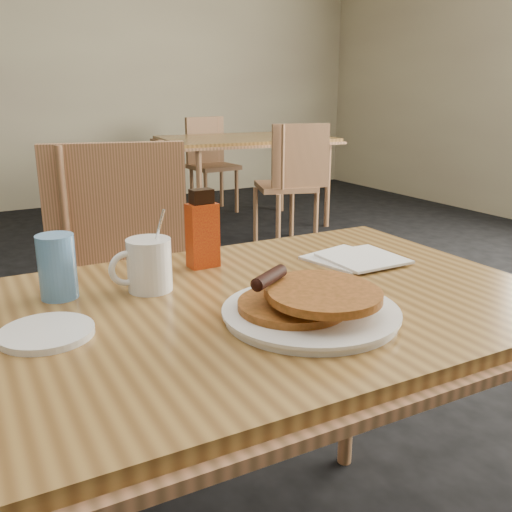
# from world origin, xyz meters

# --- Properties ---
(main_table) EXTENTS (1.21, 0.83, 0.75)m
(main_table) POSITION_xyz_m (0.04, 0.06, 0.71)
(main_table) COLOR olive
(main_table) RESTS_ON floor
(neighbor_table) EXTENTS (1.46, 1.06, 0.75)m
(neighbor_table) POSITION_xyz_m (1.80, 3.34, 0.71)
(neighbor_table) COLOR olive
(neighbor_table) RESTS_ON floor
(chair_main_far) EXTENTS (0.55, 0.56, 0.99)m
(chair_main_far) POSITION_xyz_m (0.01, 0.82, 0.59)
(chair_main_far) COLOR tan
(chair_main_far) RESTS_ON floor
(chair_neighbor_far) EXTENTS (0.42, 0.42, 0.87)m
(chair_neighbor_far) POSITION_xyz_m (1.82, 4.11, 0.52)
(chair_neighbor_far) COLOR tan
(chair_neighbor_far) RESTS_ON floor
(chair_neighbor_near) EXTENTS (0.52, 0.53, 0.90)m
(chair_neighbor_near) POSITION_xyz_m (1.79, 2.61, 0.54)
(chair_neighbor_near) COLOR tan
(chair_neighbor_near) RESTS_ON floor
(pancake_plate) EXTENTS (0.32, 0.32, 0.09)m
(pancake_plate) POSITION_xyz_m (0.07, -0.07, 0.77)
(pancake_plate) COLOR white
(pancake_plate) RESTS_ON main_table
(coffee_mug) EXTENTS (0.13, 0.09, 0.17)m
(coffee_mug) POSITION_xyz_m (-0.13, 0.22, 0.81)
(coffee_mug) COLOR white
(coffee_mug) RESTS_ON main_table
(syrup_bottle) EXTENTS (0.07, 0.05, 0.18)m
(syrup_bottle) POSITION_xyz_m (0.03, 0.31, 0.83)
(syrup_bottle) COLOR maroon
(syrup_bottle) RESTS_ON main_table
(napkin_stack) EXTENTS (0.21, 0.22, 0.01)m
(napkin_stack) POSITION_xyz_m (0.37, 0.17, 0.76)
(napkin_stack) COLOR white
(napkin_stack) RESTS_ON main_table
(blue_tumbler) EXTENTS (0.08, 0.08, 0.13)m
(blue_tumbler) POSITION_xyz_m (-0.30, 0.27, 0.81)
(blue_tumbler) COLOR #5D98DB
(blue_tumbler) RESTS_ON main_table
(side_saucer) EXTENTS (0.17, 0.17, 0.01)m
(side_saucer) POSITION_xyz_m (-0.35, 0.09, 0.76)
(side_saucer) COLOR white
(side_saucer) RESTS_ON main_table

